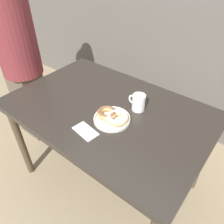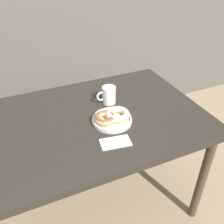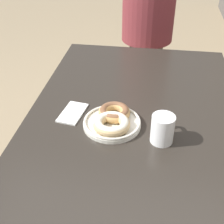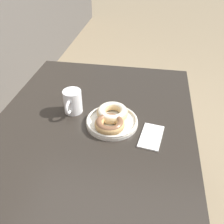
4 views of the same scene
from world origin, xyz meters
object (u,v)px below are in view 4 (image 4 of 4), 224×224
coffee_mug (73,102)px  napkin (151,137)px  donut_plate (112,119)px  dining_table (89,151)px

coffee_mug → napkin: (-0.11, -0.34, -0.05)m
donut_plate → coffee_mug: (0.06, 0.18, 0.03)m
coffee_mug → napkin: size_ratio=0.75×
dining_table → napkin: 0.25m
napkin → coffee_mug: bearing=72.0°
donut_plate → dining_table: bearing=142.1°
coffee_mug → napkin: bearing=-108.0°
dining_table → donut_plate: (0.10, -0.07, 0.10)m
donut_plate → napkin: donut_plate is taller
coffee_mug → donut_plate: bearing=-107.5°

